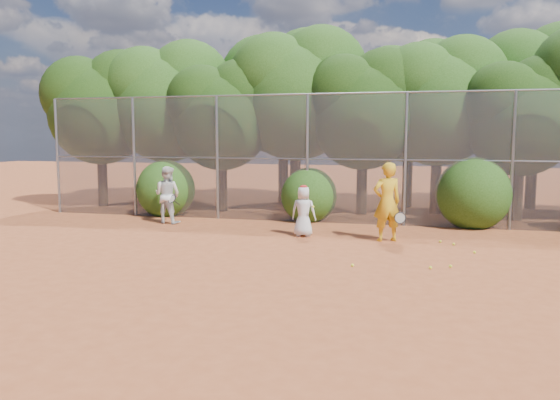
# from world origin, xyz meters

# --- Properties ---
(ground) EXTENTS (80.00, 80.00, 0.00)m
(ground) POSITION_xyz_m (0.00, 0.00, 0.00)
(ground) COLOR #A24A24
(ground) RESTS_ON ground
(fence_back) EXTENTS (20.05, 0.09, 4.03)m
(fence_back) POSITION_xyz_m (-0.12, 6.00, 2.05)
(fence_back) COLOR gray
(fence_back) RESTS_ON ground
(tree_0) EXTENTS (4.38, 3.81, 6.00)m
(tree_0) POSITION_xyz_m (-9.44, 8.04, 3.93)
(tree_0) COLOR black
(tree_0) RESTS_ON ground
(tree_1) EXTENTS (4.64, 4.03, 6.35)m
(tree_1) POSITION_xyz_m (-6.94, 8.54, 4.16)
(tree_1) COLOR black
(tree_1) RESTS_ON ground
(tree_2) EXTENTS (3.99, 3.47, 5.47)m
(tree_2) POSITION_xyz_m (-4.45, 7.83, 3.58)
(tree_2) COLOR black
(tree_2) RESTS_ON ground
(tree_3) EXTENTS (4.89, 4.26, 6.70)m
(tree_3) POSITION_xyz_m (-1.94, 8.84, 4.40)
(tree_3) COLOR black
(tree_3) RESTS_ON ground
(tree_4) EXTENTS (4.19, 3.64, 5.73)m
(tree_4) POSITION_xyz_m (0.55, 8.24, 3.76)
(tree_4) COLOR black
(tree_4) RESTS_ON ground
(tree_5) EXTENTS (4.51, 3.92, 6.17)m
(tree_5) POSITION_xyz_m (3.06, 9.04, 4.05)
(tree_5) COLOR black
(tree_5) RESTS_ON ground
(tree_6) EXTENTS (3.86, 3.36, 5.29)m
(tree_6) POSITION_xyz_m (5.55, 8.03, 3.47)
(tree_6) COLOR black
(tree_6) RESTS_ON ground
(tree_9) EXTENTS (4.83, 4.20, 6.62)m
(tree_9) POSITION_xyz_m (-7.94, 10.84, 4.34)
(tree_9) COLOR black
(tree_9) RESTS_ON ground
(tree_10) EXTENTS (5.15, 4.48, 7.06)m
(tree_10) POSITION_xyz_m (-2.93, 11.05, 4.63)
(tree_10) COLOR black
(tree_10) RESTS_ON ground
(tree_11) EXTENTS (4.64, 4.03, 6.35)m
(tree_11) POSITION_xyz_m (2.06, 10.64, 4.16)
(tree_11) COLOR black
(tree_11) RESTS_ON ground
(tree_12) EXTENTS (5.02, 4.37, 6.88)m
(tree_12) POSITION_xyz_m (6.56, 11.24, 4.51)
(tree_12) COLOR black
(tree_12) RESTS_ON ground
(bush_0) EXTENTS (2.00, 2.00, 2.00)m
(bush_0) POSITION_xyz_m (-6.00, 6.30, 1.00)
(bush_0) COLOR #204511
(bush_0) RESTS_ON ground
(bush_1) EXTENTS (1.80, 1.80, 1.80)m
(bush_1) POSITION_xyz_m (-1.00, 6.30, 0.90)
(bush_1) COLOR #204511
(bush_1) RESTS_ON ground
(bush_2) EXTENTS (2.20, 2.20, 2.20)m
(bush_2) POSITION_xyz_m (4.00, 6.30, 1.10)
(bush_2) COLOR #204511
(bush_2) RESTS_ON ground
(player_yellow) EXTENTS (0.94, 0.76, 2.05)m
(player_yellow) POSITION_xyz_m (1.62, 3.40, 1.02)
(player_yellow) COLOR gold
(player_yellow) RESTS_ON ground
(player_teen) EXTENTS (0.68, 0.46, 1.40)m
(player_teen) POSITION_xyz_m (-0.60, 3.52, 0.70)
(player_teen) COLOR silver
(player_teen) RESTS_ON ground
(player_white) EXTENTS (0.95, 0.85, 1.78)m
(player_white) POSITION_xyz_m (-5.18, 4.70, 0.89)
(player_white) COLOR silver
(player_white) RESTS_ON ground
(ball_0) EXTENTS (0.07, 0.07, 0.07)m
(ball_0) POSITION_xyz_m (3.70, 2.34, 0.03)
(ball_0) COLOR yellow
(ball_0) RESTS_ON ground
(ball_1) EXTENTS (0.07, 0.07, 0.07)m
(ball_1) POSITION_xyz_m (2.98, 3.49, 0.03)
(ball_1) COLOR yellow
(ball_1) RESTS_ON ground
(ball_2) EXTENTS (0.07, 0.07, 0.07)m
(ball_2) POSITION_xyz_m (3.08, 0.76, 0.03)
(ball_2) COLOR yellow
(ball_2) RESTS_ON ground
(ball_3) EXTENTS (0.07, 0.07, 0.07)m
(ball_3) POSITION_xyz_m (2.67, 0.54, 0.03)
(ball_3) COLOR yellow
(ball_3) RESTS_ON ground
(ball_4) EXTENTS (0.07, 0.07, 0.07)m
(ball_4) POSITION_xyz_m (1.10, 0.35, 0.03)
(ball_4) COLOR yellow
(ball_4) RESTS_ON ground
(ball_5) EXTENTS (0.07, 0.07, 0.07)m
(ball_5) POSITION_xyz_m (3.29, 3.21, 0.03)
(ball_5) COLOR yellow
(ball_5) RESTS_ON ground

